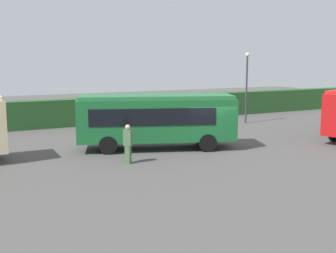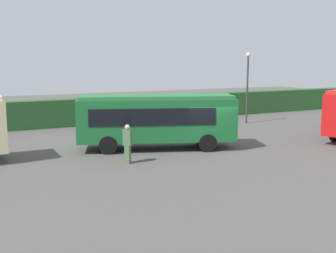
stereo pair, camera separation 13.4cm
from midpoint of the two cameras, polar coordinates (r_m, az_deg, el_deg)
ground_plane at (r=24.03m, az=5.39°, el=-3.16°), size 84.51×84.51×0.00m
bus_green at (r=23.93m, az=-1.37°, el=1.16°), size 9.09×5.28×3.08m
person_center at (r=20.75m, az=-5.29°, el=-2.18°), size 0.47×0.47×1.93m
hedge_row at (r=34.60m, az=-5.25°, el=2.33°), size 54.26×1.32×2.07m
traffic_cone at (r=31.43m, az=-5.63°, el=0.29°), size 0.36×0.36×0.60m
lamppost at (r=34.15m, az=10.78°, el=6.25°), size 0.36×0.36×5.59m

